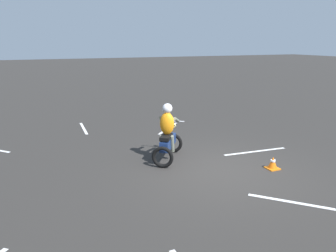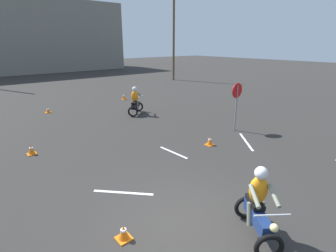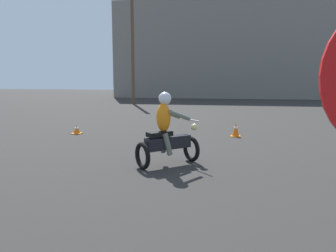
# 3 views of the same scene
# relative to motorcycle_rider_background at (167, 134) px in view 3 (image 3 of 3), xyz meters

# --- Properties ---
(motorcycle_rider_background) EXTENTS (1.43, 1.39, 1.66)m
(motorcycle_rider_background) POSITION_rel_motorcycle_rider_background_xyz_m (0.00, 0.00, 0.00)
(motorcycle_rider_background) COLOR black
(motorcycle_rider_background) RESTS_ON ground
(traffic_cone_near_right) EXTENTS (0.32, 0.32, 0.46)m
(traffic_cone_near_right) POSITION_rel_motorcycle_rider_background_xyz_m (1.59, 4.12, -0.50)
(traffic_cone_near_right) COLOR orange
(traffic_cone_near_right) RESTS_ON ground
(traffic_cone_mid_center) EXTENTS (0.32, 0.32, 0.32)m
(traffic_cone_mid_center) POSITION_rel_motorcycle_rider_background_xyz_m (-3.98, 3.64, -0.57)
(traffic_cone_mid_center) COLOR orange
(traffic_cone_mid_center) RESTS_ON ground
(utility_pole_far) EXTENTS (0.24, 0.24, 8.14)m
(utility_pole_far) POSITION_rel_motorcycle_rider_background_xyz_m (-6.09, 17.68, 3.34)
(utility_pole_far) COLOR brown
(utility_pole_far) RESTS_ON ground
(building_backdrop) EXTENTS (24.93, 9.42, 9.86)m
(building_backdrop) POSITION_rel_motorcycle_rider_background_xyz_m (1.75, 30.63, 4.20)
(building_backdrop) COLOR gray
(building_backdrop) RESTS_ON ground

